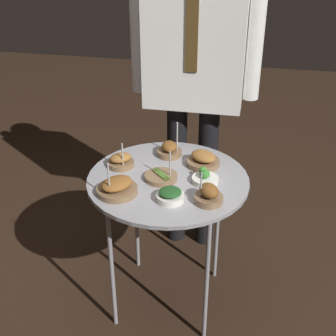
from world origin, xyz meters
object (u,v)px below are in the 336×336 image
Objects in this scene: bowl_roast_far_rim at (121,161)px; bowl_spinach_back_right at (170,195)px; serving_cart at (168,187)px; waiter_figure at (195,57)px; bowl_broccoli_mid_right at (205,178)px; bowl_roast_front_center at (169,150)px; bowl_roast_back_left at (117,187)px; bowl_asparagus_front_left at (161,177)px; bowl_roast_near_rim at (203,160)px; bowl_roast_center at (209,195)px.

bowl_roast_far_rim reaches higher than bowl_spinach_back_right.
waiter_figure is (0.03, 0.51, 0.44)m from serving_cart.
bowl_broccoli_mid_right is (0.16, -0.00, 0.07)m from serving_cart.
bowl_roast_far_rim is 0.36m from bowl_spinach_back_right.
bowl_roast_back_left is (-0.15, -0.37, -0.00)m from bowl_roast_front_center.
bowl_asparagus_front_left is 1.24× the size of bowl_spinach_back_right.
bowl_asparagus_front_left is (0.20, -0.08, -0.01)m from bowl_roast_far_rim.
serving_cart is at bearing 104.44° from bowl_spinach_back_right.
bowl_roast_near_rim is (-0.03, 0.15, 0.01)m from bowl_broccoli_mid_right.
bowl_roast_front_center is at bearing 92.04° from bowl_asparagus_front_left.
bowl_broccoli_mid_right is at bearing 102.93° from bowl_roast_center.
serving_cart is at bearing -15.06° from bowl_roast_far_rim.
bowl_asparagus_front_left is 0.26m from bowl_roast_center.
bowl_roast_front_center reaches higher than bowl_spinach_back_right.
bowl_roast_front_center is 0.43m from bowl_roast_center.
bowl_roast_back_left is at bearing -155.04° from bowl_broccoli_mid_right.
bowl_roast_front_center is 0.18m from bowl_roast_near_rim.
bowl_roast_near_rim is 0.09× the size of waiter_figure.
waiter_figure is (0.06, 0.53, 0.38)m from bowl_asparagus_front_left.
serving_cart is 0.18m from bowl_broccoli_mid_right.
bowl_roast_back_left is 0.10× the size of waiter_figure.
bowl_roast_near_rim is (0.17, -0.06, -0.00)m from bowl_roast_front_center.
bowl_roast_back_left is at bearing 177.68° from bowl_spinach_back_right.
serving_cart is 0.21m from bowl_roast_near_rim.
serving_cart is 0.41× the size of waiter_figure.
waiter_figure reaches higher than bowl_roast_near_rim.
bowl_asparagus_front_left is at bearing -175.58° from bowl_broccoli_mid_right.
bowl_roast_near_rim is (0.09, 0.32, 0.00)m from bowl_spinach_back_right.
bowl_roast_far_rim reaches higher than serving_cart.
bowl_asparagus_front_left is (-0.03, -0.02, 0.06)m from serving_cart.
bowl_roast_front_center is 1.49× the size of bowl_spinach_back_right.
bowl_asparagus_front_left is 0.83× the size of bowl_roast_front_center.
bowl_roast_near_rim is at bearing 47.42° from serving_cart.
bowl_broccoli_mid_right is at bearing 24.96° from bowl_roast_back_left.
serving_cart is 0.25m from bowl_roast_back_left.
bowl_roast_center is at bearing -31.36° from bowl_asparagus_front_left.
bowl_roast_far_rim reaches higher than bowl_roast_near_rim.
bowl_asparagus_front_left is at bearing -20.83° from bowl_roast_far_rim.
bowl_roast_center is at bearing -75.89° from waiter_figure.
bowl_spinach_back_right reaches higher than serving_cart.
bowl_roast_far_rim is at bearing 159.17° from bowl_asparagus_front_left.
bowl_roast_front_center is 0.99× the size of bowl_roast_back_left.
bowl_broccoli_mid_right is 0.07× the size of waiter_figure.
bowl_spinach_back_right is at bearing -40.15° from bowl_roast_far_rim.
bowl_asparagus_front_left is at bearing -87.96° from bowl_roast_front_center.
bowl_broccoli_mid_right is at bearing -0.28° from serving_cart.
bowl_roast_center is (0.43, -0.21, 0.01)m from bowl_roast_far_rim.
waiter_figure reaches higher than bowl_roast_center.
bowl_roast_back_left reaches higher than bowl_roast_center.
bowl_roast_far_rim is 0.22m from bowl_asparagus_front_left.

